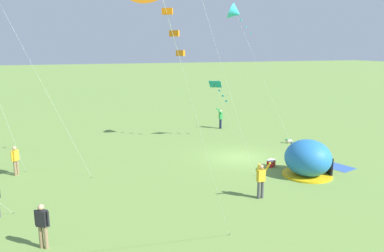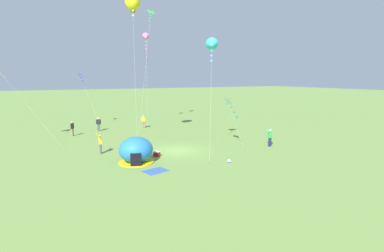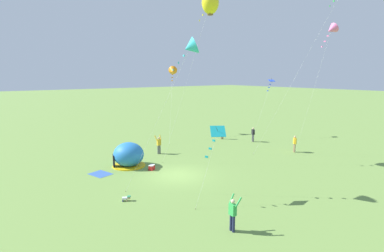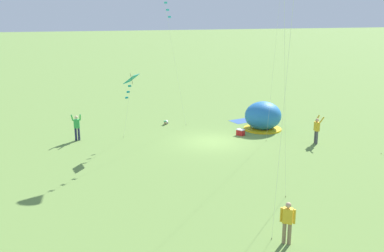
{
  "view_description": "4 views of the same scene",
  "coord_description": "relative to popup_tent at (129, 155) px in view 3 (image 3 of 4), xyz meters",
  "views": [
    {
      "loc": [
        -21.55,
        11.18,
        7.25
      ],
      "look_at": [
        -0.4,
        3.5,
        2.5
      ],
      "focal_mm": 35.0,
      "sensor_mm": 36.0,
      "label": 1
    },
    {
      "loc": [
        -11.17,
        -24.76,
        6.79
      ],
      "look_at": [
        1.73,
        0.33,
        2.16
      ],
      "focal_mm": 28.0,
      "sensor_mm": 36.0,
      "label": 2
    },
    {
      "loc": [
        18.95,
        -12.74,
        7.9
      ],
      "look_at": [
        -1.35,
        2.46,
        3.53
      ],
      "focal_mm": 28.0,
      "sensor_mm": 36.0,
      "label": 3
    },
    {
      "loc": [
        8.71,
        27.82,
        8.83
      ],
      "look_at": [
        2.42,
        3.75,
        2.22
      ],
      "focal_mm": 42.0,
      "sensor_mm": 36.0,
      "label": 4
    }
  ],
  "objects": [
    {
      "name": "ground_plane",
      "position": [
        4.53,
        2.06,
        -1.0
      ],
      "size": [
        300.0,
        300.0,
        0.0
      ],
      "primitive_type": "plane",
      "color": "olive"
    },
    {
      "name": "popup_tent",
      "position": [
        0.0,
        0.0,
        0.0
      ],
      "size": [
        2.81,
        2.81,
        2.1
      ],
      "color": "#2672BF",
      "rests_on": "ground"
    },
    {
      "name": "picnic_blanket",
      "position": [
        0.6,
        -2.76,
        -0.99
      ],
      "size": [
        2.0,
        1.73,
        0.01
      ],
      "primitive_type": "cube",
      "rotation": [
        0.0,
        0.0,
        0.29
      ],
      "color": "#3359A5",
      "rests_on": "ground"
    },
    {
      "name": "cooler_box",
      "position": [
        2.14,
        1.07,
        -0.78
      ],
      "size": [
        0.6,
        0.65,
        0.44
      ],
      "color": "red",
      "rests_on": "ground"
    },
    {
      "name": "toddler_crawling",
      "position": [
        6.68,
        -3.3,
        -0.82
      ],
      "size": [
        0.41,
        0.55,
        0.32
      ],
      "color": "white",
      "rests_on": "ground"
    },
    {
      "name": "person_center_field",
      "position": [
        -0.07,
        16.02,
        -0.03
      ],
      "size": [
        0.57,
        0.33,
        1.72
      ],
      "color": "#4C4C51",
      "rests_on": "ground"
    },
    {
      "name": "person_near_tent",
      "position": [
        13.38,
        -0.54,
        0.0
      ],
      "size": [
        0.68,
        0.5,
        1.89
      ],
      "color": "#1E2347",
      "rests_on": "ground"
    },
    {
      "name": "person_watching_sky",
      "position": [
        -3.37,
        14.08,
        -0.03
      ],
      "size": [
        0.4,
        0.52,
        1.72
      ],
      "color": "#8C7251",
      "rests_on": "ground"
    },
    {
      "name": "person_arms_raised",
      "position": [
        -2.01,
        4.23,
        0.0
      ],
      "size": [
        0.47,
        0.68,
        1.89
      ],
      "color": "#4C4C51",
      "rests_on": "ground"
    },
    {
      "name": "person_strolling",
      "position": [
        5.8,
        15.76,
        -0.03
      ],
      "size": [
        0.5,
        0.41,
        1.72
      ],
      "color": "#8C7251",
      "rests_on": "ground"
    },
    {
      "name": "kite_yellow",
      "position": [
        2.24,
        7.23,
        13.15
      ],
      "size": [
        2.05,
        5.14,
        15.16
      ],
      "color": "silver",
      "rests_on": "ground"
    },
    {
      "name": "kite_cyan",
      "position": [
        7.58,
        1.07,
        8.62
      ],
      "size": [
        3.16,
        4.56,
        10.29
      ],
      "color": "silver",
      "rests_on": "ground"
    },
    {
      "name": "kite_teal",
      "position": [
        9.85,
        1.43,
        3.22
      ],
      "size": [
        1.14,
        2.7,
        4.75
      ],
      "color": "silver",
      "rests_on": "ground"
    },
    {
      "name": "kite_orange",
      "position": [
        -10.4,
        11.46,
        7.36
      ],
      "size": [
        6.41,
        5.05,
        9.04
      ],
      "color": "silver",
      "rests_on": "ground"
    },
    {
      "name": "kite_pink",
      "position": [
        7.3,
        18.47,
        11.24
      ],
      "size": [
        1.79,
        3.93,
        12.88
      ],
      "color": "silver",
      "rests_on": "ground"
    },
    {
      "name": "kite_blue",
      "position": [
        -1.34,
        20.44,
        5.81
      ],
      "size": [
        2.16,
        5.78,
        7.47
      ],
      "color": "silver",
      "rests_on": "ground"
    }
  ]
}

